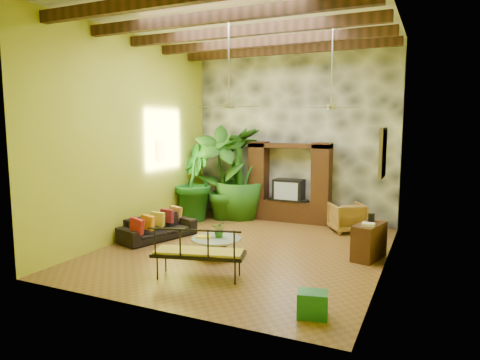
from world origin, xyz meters
The scene contains 23 objects.
ground centered at (0.00, 0.00, 0.00)m, with size 7.00×7.00×0.00m, color brown.
ceiling centered at (0.00, 0.00, 5.00)m, with size 6.00×7.00×0.02m, color silver.
back_wall centered at (0.00, 3.50, 2.50)m, with size 6.00×0.02×5.00m, color gold.
left_wall centered at (-3.00, 0.00, 2.50)m, with size 0.02×7.00×5.00m, color gold.
right_wall centered at (3.00, 0.00, 2.50)m, with size 0.02×7.00×5.00m, color gold.
stone_accent_wall centered at (0.00, 3.44, 2.50)m, with size 5.98×0.10×4.98m, color #3C3E45.
ceiling_beams centered at (0.00, 0.00, 4.78)m, with size 5.95×5.36×0.22m.
entertainment_center centered at (0.00, 3.14, 0.97)m, with size 2.40×0.55×2.30m.
ceiling_fan_front centered at (-0.20, -0.40, 3.40)m, with size 1.28×1.28×1.86m.
ceiling_fan_back centered at (1.60, 1.20, 3.40)m, with size 1.28×1.28×1.86m.
wall_art_mask centered at (-2.96, 1.00, 2.10)m, with size 0.06×0.32×0.55m, color yellow.
wall_art_painting centered at (2.96, -0.60, 2.30)m, with size 0.06×0.70×0.90m, color #2B5A9E.
sofa centered at (-2.30, -0.11, 0.28)m, with size 1.93×0.75×0.56m, color black.
wicker_armchair centered at (1.79, 2.57, 0.38)m, with size 0.81×0.84×0.76m, color olive.
tall_plant_a centered at (-1.90, 2.49, 1.39)m, with size 1.47×0.99×2.79m, color #215917.
tall_plant_b centered at (-2.61, 2.13, 1.17)m, with size 1.29×1.04×2.34m, color #175A1C.
tall_plant_c centered at (-1.46, 2.89, 1.35)m, with size 1.51×1.51×2.70m, color #205817.
coffee_table centered at (-0.34, -0.74, 0.26)m, with size 1.06×1.06×0.40m.
centerpiece_plant centered at (-0.30, -0.66, 0.58)m, with size 0.32×0.28×0.36m, color #1E5C18.
yellow_tray centered at (-0.60, -0.83, 0.42)m, with size 0.30×0.22×0.03m, color yellow.
iron_bench centered at (-0.02, -2.10, 0.53)m, with size 1.78×1.03×0.57m.
side_console centered at (2.65, 0.44, 0.37)m, with size 0.42×0.94×0.75m, color #3B2312.
green_bin centered at (2.30, -2.75, 0.19)m, with size 0.44×0.33×0.38m, color #227F27.
Camera 1 is at (3.82, -8.60, 2.80)m, focal length 32.00 mm.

